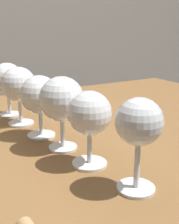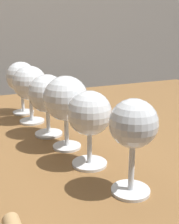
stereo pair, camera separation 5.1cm
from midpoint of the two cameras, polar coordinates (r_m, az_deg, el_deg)
dining_table at (r=0.79m, az=0.58°, el=-9.48°), size 1.31×0.85×0.77m
wine_glass_white at (r=0.43m, az=11.85°, el=-2.75°), size 0.07×0.07×0.15m
wine_glass_merlot at (r=0.52m, az=2.85°, el=-0.73°), size 0.08×0.08×0.14m
wine_glass_chardonnay at (r=0.59m, az=-2.11°, el=2.54°), size 0.09×0.09×0.15m
wine_glass_rose at (r=0.67m, az=-6.00°, el=3.36°), size 0.09×0.09×0.14m
wine_glass_empty at (r=0.76m, az=-9.54°, el=5.27°), size 0.09×0.09×0.15m
wine_glass_cabernet at (r=0.85m, az=-11.35°, el=6.46°), size 0.08×0.08×0.15m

